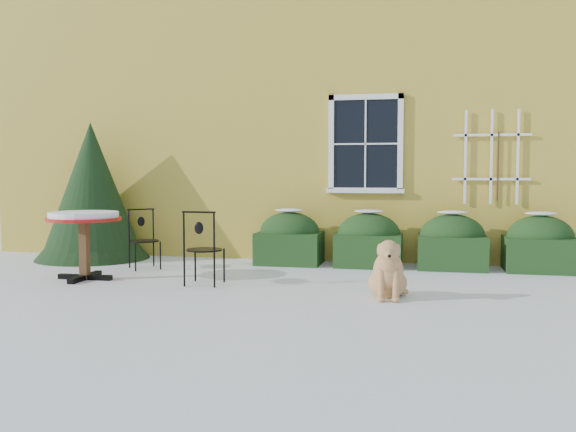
% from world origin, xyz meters
% --- Properties ---
extents(ground, '(80.00, 80.00, 0.00)m').
position_xyz_m(ground, '(0.00, 0.00, 0.00)').
color(ground, white).
rests_on(ground, ground).
extents(house, '(12.40, 8.40, 6.40)m').
position_xyz_m(house, '(0.00, 7.00, 3.22)').
color(house, gold).
rests_on(house, ground).
extents(hedge_row, '(4.95, 0.80, 0.91)m').
position_xyz_m(hedge_row, '(1.65, 2.55, 0.40)').
color(hedge_row, black).
rests_on(hedge_row, ground).
extents(evergreen_shrub, '(1.96, 1.96, 2.37)m').
position_xyz_m(evergreen_shrub, '(-3.79, 2.45, 0.95)').
color(evergreen_shrub, black).
rests_on(evergreen_shrub, ground).
extents(bistro_table, '(1.03, 1.03, 0.96)m').
position_xyz_m(bistro_table, '(-2.81, 0.44, 0.80)').
color(bistro_table, black).
rests_on(bistro_table, ground).
extents(patio_chair_near, '(0.48, 0.48, 1.00)m').
position_xyz_m(patio_chair_near, '(-1.03, 0.37, 0.50)').
color(patio_chair_near, black).
rests_on(patio_chair_near, ground).
extents(patio_chair_far, '(0.58, 0.58, 0.93)m').
position_xyz_m(patio_chair_far, '(-2.43, 1.58, 0.47)').
color(patio_chair_far, black).
rests_on(patio_chair_far, ground).
extents(dog, '(0.51, 0.83, 0.74)m').
position_xyz_m(dog, '(1.45, -0.05, 0.30)').
color(dog, tan).
rests_on(dog, ground).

